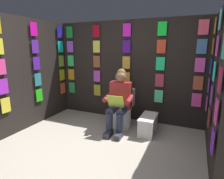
% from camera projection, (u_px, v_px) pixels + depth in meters
% --- Properties ---
extents(ground_plane, '(30.00, 30.00, 0.00)m').
position_uv_depth(ground_plane, '(79.00, 164.00, 2.64)').
color(ground_plane, '#B2A899').
extents(display_wall_back, '(3.37, 0.14, 2.15)m').
position_uv_depth(display_wall_back, '(127.00, 71.00, 4.17)').
color(display_wall_back, black).
rests_on(display_wall_back, ground).
extents(display_wall_left, '(0.14, 1.92, 2.15)m').
position_uv_depth(display_wall_left, '(219.00, 85.00, 2.60)').
color(display_wall_left, black).
rests_on(display_wall_left, ground).
extents(display_wall_right, '(0.14, 1.92, 2.15)m').
position_uv_depth(display_wall_right, '(34.00, 72.00, 3.93)').
color(display_wall_right, black).
rests_on(display_wall_right, ground).
extents(toilet, '(0.42, 0.56, 0.77)m').
position_uv_depth(toilet, '(123.00, 111.00, 3.86)').
color(toilet, white).
rests_on(toilet, ground).
extents(person_reading, '(0.54, 0.70, 1.19)m').
position_uv_depth(person_reading, '(119.00, 100.00, 3.60)').
color(person_reading, maroon).
rests_on(person_reading, ground).
extents(comic_longbox_near, '(0.28, 0.60, 0.34)m').
position_uv_depth(comic_longbox_near, '(148.00, 124.00, 3.56)').
color(comic_longbox_near, white).
rests_on(comic_longbox_near, ground).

